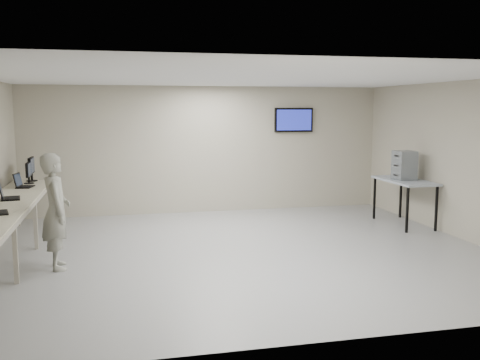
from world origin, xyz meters
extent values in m
cube|color=#A1A1A1|center=(0.00, 0.00, 0.00)|extent=(8.00, 7.00, 0.01)
cube|color=white|center=(0.00, 0.00, 2.80)|extent=(8.00, 7.00, 0.01)
cube|color=#ADA88F|center=(0.00, 3.50, 1.40)|extent=(8.00, 0.01, 2.80)
cube|color=#ADA88F|center=(0.00, -3.50, 1.40)|extent=(8.00, 0.01, 2.80)
cube|color=#ADA88F|center=(4.00, 0.00, 1.40)|extent=(0.01, 7.00, 2.80)
cube|color=black|center=(2.00, 3.48, 2.05)|extent=(0.15, 0.04, 0.15)
cube|color=black|center=(2.00, 3.44, 2.05)|extent=(0.90, 0.06, 0.55)
cube|color=#1B2597|center=(2.00, 3.40, 2.05)|extent=(0.82, 0.01, 0.47)
cube|color=silver|center=(-3.60, 0.00, 0.88)|extent=(0.75, 6.00, 0.04)
cube|color=#A9A191|center=(-3.23, 0.00, 0.85)|extent=(0.02, 6.00, 0.06)
cube|color=#A9A191|center=(-3.30, -0.90, 0.43)|extent=(0.06, 0.06, 0.86)
cube|color=#A9A191|center=(-3.30, 0.90, 0.43)|extent=(0.06, 0.06, 0.86)
cube|color=#A9A191|center=(-3.90, 2.85, 0.43)|extent=(0.06, 0.06, 0.86)
cube|color=#A9A191|center=(-3.30, 2.85, 0.43)|extent=(0.06, 0.06, 0.86)
cube|color=black|center=(-3.61, 0.61, 0.91)|extent=(0.34, 0.43, 0.02)
cube|color=black|center=(-3.75, 0.61, 1.06)|extent=(0.13, 0.37, 0.28)
cube|color=#182031|center=(-3.73, 0.61, 1.06)|extent=(0.10, 0.32, 0.23)
cube|color=black|center=(-3.59, 1.89, 0.91)|extent=(0.30, 0.38, 0.02)
cube|color=black|center=(-3.71, 1.89, 1.04)|extent=(0.12, 0.33, 0.24)
cube|color=#182031|center=(-3.70, 1.89, 1.04)|extent=(0.09, 0.29, 0.20)
cylinder|color=black|center=(-3.60, 2.40, 0.91)|extent=(0.18, 0.18, 0.01)
cube|color=black|center=(-3.60, 2.40, 0.99)|extent=(0.04, 0.03, 0.15)
cube|color=black|center=(-3.60, 2.40, 1.17)|extent=(0.05, 0.41, 0.27)
cube|color=#182031|center=(-3.57, 2.40, 1.17)|extent=(0.00, 0.37, 0.24)
cylinder|color=black|center=(-3.60, 2.75, 0.91)|extent=(0.21, 0.21, 0.02)
cube|color=black|center=(-3.60, 2.75, 1.00)|extent=(0.04, 0.03, 0.17)
cube|color=black|center=(-3.60, 2.75, 1.21)|extent=(0.05, 0.47, 0.32)
cube|color=#182031|center=(-3.57, 2.75, 1.21)|extent=(0.00, 0.43, 0.27)
imported|color=gray|center=(-2.84, -0.29, 0.84)|extent=(0.51, 0.68, 1.69)
cube|color=#959EAA|center=(3.60, 1.26, 0.89)|extent=(0.71, 1.52, 0.04)
cube|color=black|center=(3.30, 0.60, 0.43)|extent=(0.04, 0.04, 0.87)
cube|color=black|center=(3.30, 1.92, 0.43)|extent=(0.04, 0.04, 0.87)
cube|color=black|center=(3.90, 0.60, 0.43)|extent=(0.04, 0.04, 0.87)
cube|color=black|center=(3.90, 1.92, 0.43)|extent=(0.04, 0.04, 0.87)
cube|color=slate|center=(3.58, 1.26, 1.00)|extent=(0.36, 0.40, 0.19)
cube|color=slate|center=(3.58, 1.26, 1.20)|extent=(0.36, 0.40, 0.19)
cube|color=slate|center=(3.58, 1.26, 1.39)|extent=(0.36, 0.40, 0.19)
camera|label=1|loc=(-1.93, -8.26, 2.32)|focal=40.00mm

